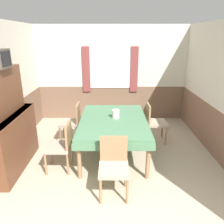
# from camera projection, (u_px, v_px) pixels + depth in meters

# --- Properties ---
(wall_back) EXTENTS (4.49, 0.10, 2.60)m
(wall_back) POSITION_uv_depth(u_px,v_px,m) (111.00, 74.00, 6.07)
(wall_back) COLOR silver
(wall_back) RESTS_ON ground_plane
(dining_table) EXTENTS (1.33, 1.89, 0.75)m
(dining_table) POSITION_uv_depth(u_px,v_px,m) (113.00, 124.00, 4.32)
(dining_table) COLOR #4C7A56
(dining_table) RESTS_ON ground_plane
(chair_left_near) EXTENTS (0.44, 0.44, 0.89)m
(chair_left_near) POSITION_uv_depth(u_px,v_px,m) (61.00, 145.00, 3.84)
(chair_left_near) COLOR #93704C
(chair_left_near) RESTS_ON ground_plane
(chair_right_far) EXTENTS (0.44, 0.44, 0.89)m
(chair_right_far) POSITION_uv_depth(u_px,v_px,m) (153.00, 121.00, 4.91)
(chair_right_far) COLOR #93704C
(chair_right_far) RESTS_ON ground_plane
(chair_head_near) EXTENTS (0.44, 0.44, 0.89)m
(chair_head_near) POSITION_uv_depth(u_px,v_px,m) (113.00, 164.00, 3.25)
(chair_head_near) COLOR #93704C
(chair_head_near) RESTS_ON ground_plane
(chair_left_far) EXTENTS (0.44, 0.44, 0.89)m
(chair_left_far) POSITION_uv_depth(u_px,v_px,m) (72.00, 121.00, 4.91)
(chair_left_far) COLOR #93704C
(chair_left_far) RESTS_ON ground_plane
(sideboard) EXTENTS (0.46, 1.47, 1.81)m
(sideboard) POSITION_uv_depth(u_px,v_px,m) (7.00, 129.00, 3.81)
(sideboard) COLOR brown
(sideboard) RESTS_ON ground_plane
(vase) EXTENTS (0.14, 0.14, 0.17)m
(vase) POSITION_uv_depth(u_px,v_px,m) (115.00, 114.00, 4.33)
(vase) COLOR silver
(vase) RESTS_ON dining_table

